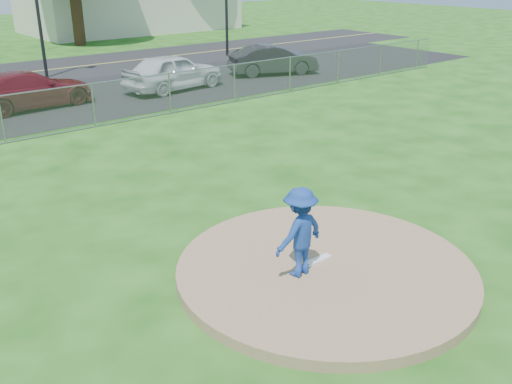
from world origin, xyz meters
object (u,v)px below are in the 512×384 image
Objects in this scene: pitcher at (300,232)px; parked_car_charcoal at (273,60)px; commercial_building at (130,3)px; parked_car_pearl at (173,72)px; parked_car_darkred at (29,90)px.

pitcher is 20.05m from parked_car_charcoal.
parked_car_pearl is (-9.68, -22.45, -1.36)m from commercial_building.
pitcher is at bearing 172.22° from parked_car_darkred.
parked_car_charcoal is (11.91, -0.55, 0.01)m from parked_car_darkred.
parked_car_pearl is at bearing 111.72° from parked_car_charcoal.
commercial_building is at bearing 11.52° from parked_car_charcoal.
parked_car_pearl is 1.06× the size of parked_car_charcoal.
pitcher is (-16.58, -37.91, -1.15)m from commercial_building.
parked_car_charcoal is at bearing -97.01° from parked_car_pearl.
pitcher reaches higher than parked_car_charcoal.
parked_car_darkred is at bearing 76.98° from parked_car_pearl.
commercial_building is at bearing -30.75° from parked_car_pearl.
parked_car_pearl is 5.81m from parked_car_charcoal.
parked_car_darkred is 1.12× the size of parked_car_charcoal.
pitcher is at bearing 148.49° from parked_car_pearl.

